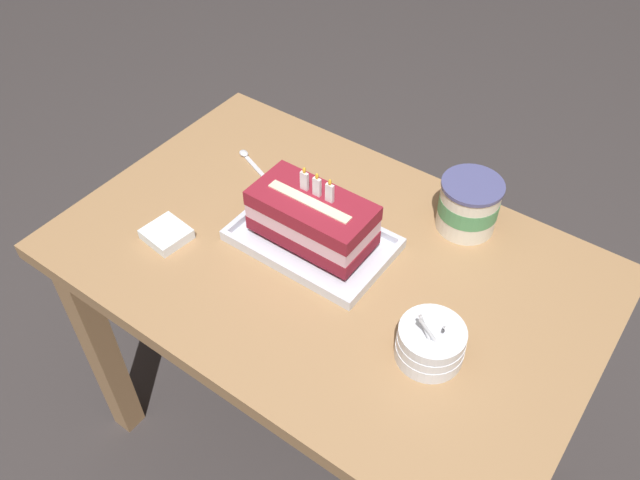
{
  "coord_description": "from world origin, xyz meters",
  "views": [
    {
      "loc": [
        0.51,
        -0.73,
        1.69
      ],
      "look_at": [
        -0.02,
        0.01,
        0.76
      ],
      "focal_mm": 36.41,
      "sensor_mm": 36.0,
      "label": 1
    }
  ],
  "objects_px": {
    "bowl_stack": "(431,343)",
    "ice_cream_tub": "(469,205)",
    "napkin_pile": "(167,234)",
    "foil_tray": "(313,241)",
    "birthday_cake": "(312,217)",
    "serving_spoon_near_tray": "(249,159)"
  },
  "relations": [
    {
      "from": "foil_tray",
      "to": "ice_cream_tub",
      "type": "distance_m",
      "value": 0.33
    },
    {
      "from": "birthday_cake",
      "to": "serving_spoon_near_tray",
      "type": "bearing_deg",
      "value": 155.07
    },
    {
      "from": "foil_tray",
      "to": "serving_spoon_near_tray",
      "type": "relative_size",
      "value": 2.58
    },
    {
      "from": "foil_tray",
      "to": "ice_cream_tub",
      "type": "xyz_separation_m",
      "value": [
        0.23,
        0.23,
        0.05
      ]
    },
    {
      "from": "bowl_stack",
      "to": "birthday_cake",
      "type": "bearing_deg",
      "value": 162.76
    },
    {
      "from": "foil_tray",
      "to": "ice_cream_tub",
      "type": "relative_size",
      "value": 2.53
    },
    {
      "from": "ice_cream_tub",
      "to": "napkin_pile",
      "type": "distance_m",
      "value": 0.63
    },
    {
      "from": "bowl_stack",
      "to": "ice_cream_tub",
      "type": "relative_size",
      "value": 0.95
    },
    {
      "from": "foil_tray",
      "to": "bowl_stack",
      "type": "relative_size",
      "value": 2.66
    },
    {
      "from": "foil_tray",
      "to": "birthday_cake",
      "type": "bearing_deg",
      "value": 90.0
    },
    {
      "from": "birthday_cake",
      "to": "foil_tray",
      "type": "bearing_deg",
      "value": -90.0
    },
    {
      "from": "birthday_cake",
      "to": "serving_spoon_near_tray",
      "type": "distance_m",
      "value": 0.32
    },
    {
      "from": "birthday_cake",
      "to": "ice_cream_tub",
      "type": "relative_size",
      "value": 1.93
    },
    {
      "from": "napkin_pile",
      "to": "foil_tray",
      "type": "bearing_deg",
      "value": 32.99
    },
    {
      "from": "serving_spoon_near_tray",
      "to": "napkin_pile",
      "type": "height_order",
      "value": "napkin_pile"
    },
    {
      "from": "birthday_cake",
      "to": "napkin_pile",
      "type": "height_order",
      "value": "birthday_cake"
    },
    {
      "from": "bowl_stack",
      "to": "foil_tray",
      "type": "bearing_deg",
      "value": 162.77
    },
    {
      "from": "birthday_cake",
      "to": "serving_spoon_near_tray",
      "type": "xyz_separation_m",
      "value": [
        -0.28,
        0.13,
        -0.07
      ]
    },
    {
      "from": "foil_tray",
      "to": "birthday_cake",
      "type": "relative_size",
      "value": 1.31
    },
    {
      "from": "bowl_stack",
      "to": "serving_spoon_near_tray",
      "type": "distance_m",
      "value": 0.66
    },
    {
      "from": "birthday_cake",
      "to": "bowl_stack",
      "type": "xyz_separation_m",
      "value": [
        0.33,
        -0.1,
        -0.04
      ]
    },
    {
      "from": "foil_tray",
      "to": "napkin_pile",
      "type": "relative_size",
      "value": 3.43
    }
  ]
}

